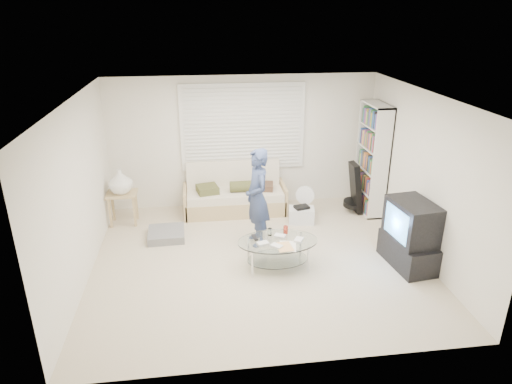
{
  "coord_description": "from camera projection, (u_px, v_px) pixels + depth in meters",
  "views": [
    {
      "loc": [
        -0.84,
        -6.07,
        3.61
      ],
      "look_at": [
        -0.0,
        0.3,
        1.01
      ],
      "focal_mm": 32.0,
      "sensor_mm": 36.0,
      "label": 1
    }
  ],
  "objects": [
    {
      "name": "standing_person",
      "position": [
        257.0,
        198.0,
        7.25
      ],
      "size": [
        0.48,
        0.64,
        1.61
      ],
      "primitive_type": "imported",
      "rotation": [
        0.0,
        0.0,
        -1.41
      ],
      "color": "navy",
      "rests_on": "ground"
    },
    {
      "name": "window_blinds",
      "position": [
        243.0,
        127.0,
        8.48
      ],
      "size": [
        2.32,
        0.08,
        1.62
      ],
      "color": "silver",
      "rests_on": "ground"
    },
    {
      "name": "floor_fan",
      "position": [
        304.0,
        198.0,
        8.45
      ],
      "size": [
        0.36,
        0.23,
        0.58
      ],
      "color": "white",
      "rests_on": "ground"
    },
    {
      "name": "storage_bin",
      "position": [
        301.0,
        215.0,
        8.23
      ],
      "size": [
        0.5,
        0.39,
        0.31
      ],
      "color": "white",
      "rests_on": "ground"
    },
    {
      "name": "side_table",
      "position": [
        121.0,
        184.0,
        7.95
      ],
      "size": [
        0.52,
        0.42,
        1.03
      ],
      "color": "tan",
      "rests_on": "ground"
    },
    {
      "name": "guitar_case",
      "position": [
        355.0,
        191.0,
        8.52
      ],
      "size": [
        0.35,
        0.36,
        0.96
      ],
      "color": "black",
      "rests_on": "ground"
    },
    {
      "name": "room_shell",
      "position": [
        255.0,
        149.0,
        6.87
      ],
      "size": [
        5.02,
        4.52,
        2.51
      ],
      "color": "silver",
      "rests_on": "ground"
    },
    {
      "name": "grey_floor_pillow",
      "position": [
        166.0,
        234.0,
        7.69
      ],
      "size": [
        0.62,
        0.62,
        0.13
      ],
      "primitive_type": "cube",
      "rotation": [
        0.0,
        0.0,
        0.03
      ],
      "color": "slate",
      "rests_on": "ground"
    },
    {
      "name": "futon_sofa",
      "position": [
        235.0,
        196.0,
        8.62
      ],
      "size": [
        1.9,
        0.77,
        0.93
      ],
      "color": "tan",
      "rests_on": "ground"
    },
    {
      "name": "coffee_table",
      "position": [
        278.0,
        246.0,
        6.72
      ],
      "size": [
        1.19,
        0.77,
        0.56
      ],
      "color": "silver",
      "rests_on": "ground"
    },
    {
      "name": "tv_unit",
      "position": [
        410.0,
        235.0,
        6.73
      ],
      "size": [
        0.61,
        0.99,
        1.02
      ],
      "color": "black",
      "rests_on": "ground"
    },
    {
      "name": "bookshelf",
      "position": [
        372.0,
        159.0,
        8.39
      ],
      "size": [
        0.32,
        0.86,
        2.05
      ],
      "color": "white",
      "rests_on": "ground"
    },
    {
      "name": "ground",
      "position": [
        259.0,
        260.0,
        7.04
      ],
      "size": [
        5.0,
        5.0,
        0.0
      ],
      "primitive_type": "plane",
      "color": "#C5B299",
      "rests_on": "ground"
    }
  ]
}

